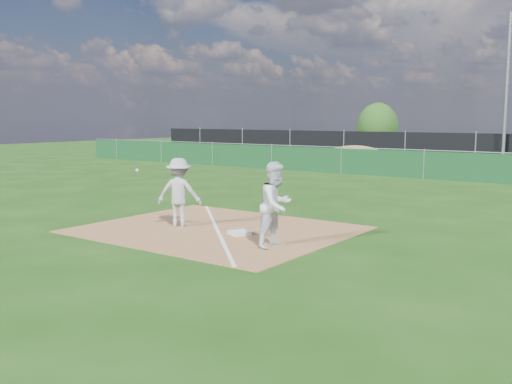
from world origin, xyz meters
TOP-DOWN VIEW (x-y plane):
  - ground at (0.00, 10.00)m, footprint 90.00×90.00m
  - infield_dirt at (0.00, 1.00)m, footprint 6.00×5.00m
  - foul_line at (0.00, 1.00)m, footprint 5.01×5.01m
  - green_fence at (0.00, 15.00)m, footprint 44.00×0.05m
  - dirt_mound at (-5.00, 18.50)m, footprint 3.38×2.60m
  - black_fence at (0.00, 23.00)m, footprint 46.00×0.04m
  - parking_lot at (0.00, 28.00)m, footprint 46.00×9.00m
  - light_pole at (1.50, 22.70)m, footprint 0.16×0.16m
  - first_base at (0.83, 0.81)m, footprint 0.54×0.54m
  - play_at_first at (-0.98, 0.76)m, footprint 1.89×1.06m
  - runner at (2.16, 0.32)m, footprint 0.74×0.91m
  - car_left at (-6.50, 27.42)m, footprint 4.69×2.57m
  - car_mid at (-0.27, 28.08)m, footprint 4.87×1.70m
  - tree_left at (-9.99, 32.52)m, footprint 3.19×3.19m

SIDE VIEW (x-z plane):
  - ground at x=0.00m, z-range 0.00..0.00m
  - parking_lot at x=0.00m, z-range 0.00..0.01m
  - infield_dirt at x=0.00m, z-range 0.00..0.02m
  - foul_line at x=0.00m, z-range 0.02..0.03m
  - first_base at x=0.83m, z-range 0.02..0.11m
  - dirt_mound at x=-5.00m, z-range 0.00..1.17m
  - green_fence at x=0.00m, z-range 0.00..1.20m
  - car_left at x=-6.50m, z-range 0.01..1.52m
  - car_mid at x=-0.27m, z-range 0.01..1.61m
  - play_at_first at x=-0.98m, z-range 0.02..1.69m
  - runner at x=2.16m, z-range 0.00..1.77m
  - black_fence at x=0.00m, z-range 0.00..1.80m
  - tree_left at x=-9.99m, z-range 0.06..3.84m
  - light_pole at x=1.50m, z-range 0.00..8.00m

